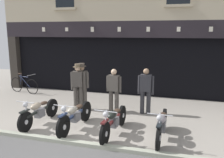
{
  "coord_description": "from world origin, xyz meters",
  "views": [
    {
      "loc": [
        2.66,
        -5.21,
        2.89
      ],
      "look_at": [
        0.34,
        2.74,
        1.23
      ],
      "focal_mm": 38.73,
      "sensor_mm": 36.0,
      "label": 1
    }
  ],
  "objects_px": {
    "motorcycle_center_left": "(75,115)",
    "advert_board_far": "(56,57)",
    "motorcycle_center_right": "(162,125)",
    "leaning_bicycle": "(24,85)",
    "assistant_far_right": "(82,84)",
    "motorcycle_center": "(114,120)",
    "advert_board_near": "(79,57)",
    "salesman_left": "(78,85)",
    "shopkeeper_center": "(114,89)",
    "motorcycle_left": "(39,111)",
    "salesman_right": "(146,89)"
  },
  "relations": [
    {
      "from": "advert_board_near",
      "to": "motorcycle_center",
      "type": "bearing_deg",
      "value": -56.0
    },
    {
      "from": "advert_board_far",
      "to": "motorcycle_center",
      "type": "bearing_deg",
      "value": -46.41
    },
    {
      "from": "motorcycle_center",
      "to": "advert_board_near",
      "type": "height_order",
      "value": "advert_board_near"
    },
    {
      "from": "motorcycle_left",
      "to": "motorcycle_center_right",
      "type": "relative_size",
      "value": 1.02
    },
    {
      "from": "salesman_right",
      "to": "advert_board_far",
      "type": "relative_size",
      "value": 1.7
    },
    {
      "from": "motorcycle_center_right",
      "to": "leaning_bicycle",
      "type": "distance_m",
      "value": 7.44
    },
    {
      "from": "motorcycle_center_right",
      "to": "salesman_left",
      "type": "distance_m",
      "value": 3.65
    },
    {
      "from": "motorcycle_center_left",
      "to": "advert_board_far",
      "type": "distance_m",
      "value": 5.47
    },
    {
      "from": "motorcycle_center",
      "to": "leaning_bicycle",
      "type": "xyz_separation_m",
      "value": [
        -5.36,
        3.32,
        -0.04
      ]
    },
    {
      "from": "assistant_far_right",
      "to": "leaning_bicycle",
      "type": "bearing_deg",
      "value": -16.18
    },
    {
      "from": "motorcycle_left",
      "to": "shopkeeper_center",
      "type": "xyz_separation_m",
      "value": [
        1.95,
        1.72,
        0.46
      ]
    },
    {
      "from": "shopkeeper_center",
      "to": "advert_board_near",
      "type": "relative_size",
      "value": 1.65
    },
    {
      "from": "motorcycle_left",
      "to": "advert_board_near",
      "type": "bearing_deg",
      "value": -79.84
    },
    {
      "from": "leaning_bicycle",
      "to": "shopkeeper_center",
      "type": "bearing_deg",
      "value": 83.25
    },
    {
      "from": "motorcycle_center_left",
      "to": "assistant_far_right",
      "type": "distance_m",
      "value": 1.98
    },
    {
      "from": "assistant_far_right",
      "to": "advert_board_near",
      "type": "xyz_separation_m",
      "value": [
        -1.24,
        2.57,
        0.68
      ]
    },
    {
      "from": "shopkeeper_center",
      "to": "leaning_bicycle",
      "type": "bearing_deg",
      "value": -11.07
    },
    {
      "from": "advert_board_far",
      "to": "motorcycle_center_left",
      "type": "bearing_deg",
      "value": -55.55
    },
    {
      "from": "motorcycle_left",
      "to": "motorcycle_center",
      "type": "height_order",
      "value": "motorcycle_center"
    },
    {
      "from": "motorcycle_center",
      "to": "advert_board_near",
      "type": "distance_m",
      "value": 5.49
    },
    {
      "from": "motorcycle_center_left",
      "to": "motorcycle_left",
      "type": "bearing_deg",
      "value": 1.0
    },
    {
      "from": "motorcycle_left",
      "to": "advert_board_far",
      "type": "relative_size",
      "value": 2.09
    },
    {
      "from": "motorcycle_left",
      "to": "assistant_far_right",
      "type": "bearing_deg",
      "value": -108.71
    },
    {
      "from": "motorcycle_center_right",
      "to": "motorcycle_center_left",
      "type": "bearing_deg",
      "value": 1.7
    },
    {
      "from": "motorcycle_left",
      "to": "advert_board_near",
      "type": "relative_size",
      "value": 2.08
    },
    {
      "from": "motorcycle_left",
      "to": "salesman_right",
      "type": "relative_size",
      "value": 1.23
    },
    {
      "from": "motorcycle_center",
      "to": "motorcycle_center_right",
      "type": "relative_size",
      "value": 1.05
    },
    {
      "from": "shopkeeper_center",
      "to": "motorcycle_center_right",
      "type": "bearing_deg",
      "value": 142.04
    },
    {
      "from": "motorcycle_left",
      "to": "motorcycle_center_left",
      "type": "bearing_deg",
      "value": -179.38
    },
    {
      "from": "motorcycle_center",
      "to": "advert_board_far",
      "type": "xyz_separation_m",
      "value": [
        -4.23,
        4.44,
        1.22
      ]
    },
    {
      "from": "assistant_far_right",
      "to": "motorcycle_center_right",
      "type": "bearing_deg",
      "value": 155.06
    },
    {
      "from": "motorcycle_center",
      "to": "assistant_far_right",
      "type": "xyz_separation_m",
      "value": [
        -1.76,
        1.87,
        0.55
      ]
    },
    {
      "from": "salesman_left",
      "to": "shopkeeper_center",
      "type": "height_order",
      "value": "salesman_left"
    },
    {
      "from": "motorcycle_left",
      "to": "leaning_bicycle",
      "type": "height_order",
      "value": "leaning_bicycle"
    },
    {
      "from": "assistant_far_right",
      "to": "advert_board_far",
      "type": "distance_m",
      "value": 3.63
    },
    {
      "from": "salesman_right",
      "to": "shopkeeper_center",
      "type": "bearing_deg",
      "value": 8.8
    },
    {
      "from": "shopkeeper_center",
      "to": "advert_board_far",
      "type": "bearing_deg",
      "value": -29.06
    },
    {
      "from": "motorcycle_center_right",
      "to": "assistant_far_right",
      "type": "xyz_separation_m",
      "value": [
        -3.07,
        1.83,
        0.54
      ]
    },
    {
      "from": "motorcycle_left",
      "to": "salesman_right",
      "type": "bearing_deg",
      "value": -144.74
    },
    {
      "from": "salesman_left",
      "to": "assistant_far_right",
      "type": "bearing_deg",
      "value": -134.16
    },
    {
      "from": "motorcycle_center",
      "to": "shopkeeper_center",
      "type": "distance_m",
      "value": 1.95
    },
    {
      "from": "motorcycle_center_left",
      "to": "shopkeeper_center",
      "type": "height_order",
      "value": "shopkeeper_center"
    },
    {
      "from": "motorcycle_left",
      "to": "motorcycle_center",
      "type": "distance_m",
      "value": 2.47
    },
    {
      "from": "motorcycle_center_right",
      "to": "advert_board_far",
      "type": "bearing_deg",
      "value": -36.58
    },
    {
      "from": "salesman_right",
      "to": "motorcycle_center_right",
      "type": "bearing_deg",
      "value": 109.46
    },
    {
      "from": "shopkeeper_center",
      "to": "advert_board_near",
      "type": "distance_m",
      "value": 3.69
    },
    {
      "from": "salesman_right",
      "to": "motorcycle_center_left",
      "type": "bearing_deg",
      "value": 46.65
    },
    {
      "from": "motorcycle_center_left",
      "to": "advert_board_near",
      "type": "distance_m",
      "value": 4.9
    },
    {
      "from": "shopkeeper_center",
      "to": "advert_board_near",
      "type": "bearing_deg",
      "value": -40.44
    },
    {
      "from": "advert_board_near",
      "to": "motorcycle_left",
      "type": "bearing_deg",
      "value": -83.07
    }
  ]
}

